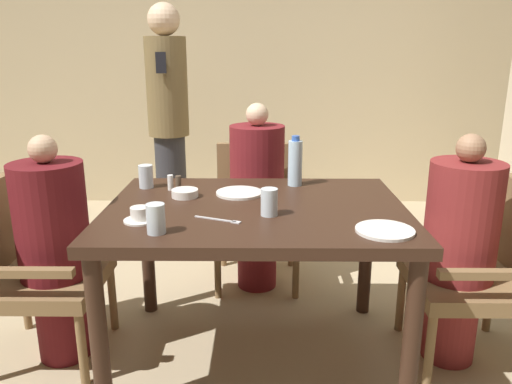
# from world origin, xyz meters

# --- Properties ---
(ground_plane) EXTENTS (16.00, 16.00, 0.00)m
(ground_plane) POSITION_xyz_m (0.00, 0.00, 0.00)
(ground_plane) COLOR tan
(wall_back) EXTENTS (8.00, 0.06, 2.80)m
(wall_back) POSITION_xyz_m (0.00, 2.57, 1.40)
(wall_back) COLOR #C6B289
(wall_back) RESTS_ON ground_plane
(dining_table) EXTENTS (1.32, 0.97, 0.76)m
(dining_table) POSITION_xyz_m (0.00, 0.00, 0.66)
(dining_table) COLOR #331E14
(dining_table) RESTS_ON ground_plane
(chair_left_side) EXTENTS (0.52, 0.52, 0.84)m
(chair_left_side) POSITION_xyz_m (-1.06, 0.00, 0.46)
(chair_left_side) COLOR brown
(chair_left_side) RESTS_ON ground_plane
(diner_in_left_chair) EXTENTS (0.32, 0.32, 1.07)m
(diner_in_left_chair) POSITION_xyz_m (-0.92, 0.00, 0.55)
(diner_in_left_chair) COLOR #5B1419
(diner_in_left_chair) RESTS_ON ground_plane
(chair_far_side) EXTENTS (0.52, 0.52, 0.84)m
(chair_far_side) POSITION_xyz_m (0.00, 0.89, 0.46)
(chair_far_side) COLOR brown
(chair_far_side) RESTS_ON ground_plane
(diner_in_far_chair) EXTENTS (0.32, 0.32, 1.13)m
(diner_in_far_chair) POSITION_xyz_m (-0.00, 0.75, 0.58)
(diner_in_far_chair) COLOR maroon
(diner_in_far_chair) RESTS_ON ground_plane
(chair_right_side) EXTENTS (0.52, 0.52, 0.84)m
(chair_right_side) POSITION_xyz_m (1.06, 0.00, 0.46)
(chair_right_side) COLOR brown
(chair_right_side) RESTS_ON ground_plane
(diner_in_right_chair) EXTENTS (0.32, 0.32, 1.08)m
(diner_in_right_chair) POSITION_xyz_m (0.92, 0.00, 0.55)
(diner_in_right_chair) COLOR maroon
(diner_in_right_chair) RESTS_ON ground_plane
(standing_host) EXTENTS (0.29, 0.33, 1.73)m
(standing_host) POSITION_xyz_m (-0.65, 1.52, 0.93)
(standing_host) COLOR #2D2D33
(standing_host) RESTS_ON ground_plane
(plate_main_left) EXTENTS (0.22, 0.22, 0.01)m
(plate_main_left) POSITION_xyz_m (-0.08, 0.19, 0.76)
(plate_main_left) COLOR white
(plate_main_left) RESTS_ON dining_table
(plate_main_right) EXTENTS (0.22, 0.22, 0.01)m
(plate_main_right) POSITION_xyz_m (0.49, -0.32, 0.76)
(plate_main_right) COLOR white
(plate_main_right) RESTS_ON dining_table
(teacup_with_saucer) EXTENTS (0.13, 0.13, 0.06)m
(teacup_with_saucer) POSITION_xyz_m (-0.46, -0.21, 0.78)
(teacup_with_saucer) COLOR white
(teacup_with_saucer) RESTS_ON dining_table
(bowl_small) EXTENTS (0.12, 0.12, 0.04)m
(bowl_small) POSITION_xyz_m (-0.33, 0.14, 0.77)
(bowl_small) COLOR white
(bowl_small) RESTS_ON dining_table
(water_bottle) EXTENTS (0.07, 0.07, 0.25)m
(water_bottle) POSITION_xyz_m (0.19, 0.35, 0.87)
(water_bottle) COLOR silver
(water_bottle) RESTS_ON dining_table
(glass_tall_near) EXTENTS (0.07, 0.07, 0.11)m
(glass_tall_near) POSITION_xyz_m (-0.55, 0.30, 0.81)
(glass_tall_near) COLOR silver
(glass_tall_near) RESTS_ON dining_table
(glass_tall_mid) EXTENTS (0.07, 0.07, 0.11)m
(glass_tall_mid) POSITION_xyz_m (-0.37, -0.34, 0.81)
(glass_tall_mid) COLOR silver
(glass_tall_mid) RESTS_ON dining_table
(glass_tall_far) EXTENTS (0.07, 0.07, 0.11)m
(glass_tall_far) POSITION_xyz_m (0.06, -0.13, 0.81)
(glass_tall_far) COLOR silver
(glass_tall_far) RESTS_ON dining_table
(salt_shaker) EXTENTS (0.03, 0.03, 0.08)m
(salt_shaker) POSITION_xyz_m (-0.42, 0.25, 0.79)
(salt_shaker) COLOR white
(salt_shaker) RESTS_ON dining_table
(pepper_shaker) EXTENTS (0.03, 0.03, 0.07)m
(pepper_shaker) POSITION_xyz_m (-0.38, 0.25, 0.79)
(pepper_shaker) COLOR #4C3D2D
(pepper_shaker) RESTS_ON dining_table
(fork_beside_plate) EXTENTS (0.20, 0.09, 0.00)m
(fork_beside_plate) POSITION_xyz_m (-0.14, -0.20, 0.76)
(fork_beside_plate) COLOR silver
(fork_beside_plate) RESTS_ON dining_table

